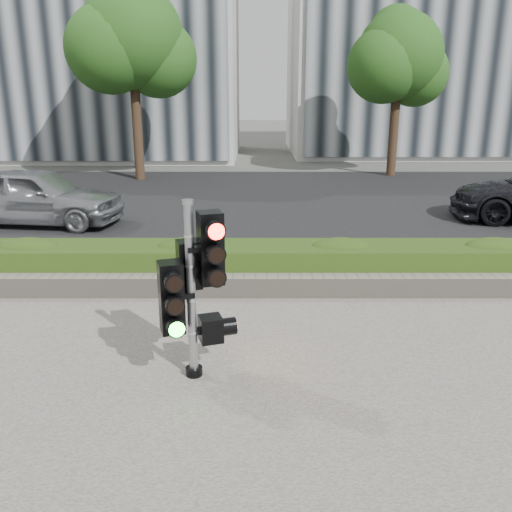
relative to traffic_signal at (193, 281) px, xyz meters
name	(u,v)px	position (x,y,z in m)	size (l,w,h in m)	color
ground	(255,348)	(0.72, 0.73, -1.21)	(120.00, 120.00, 0.00)	#51514C
sidewalk	(255,473)	(0.72, -1.77, -1.20)	(16.00, 11.00, 0.03)	#9E9389
road	(256,202)	(0.72, 10.73, -1.20)	(60.00, 13.00, 0.02)	black
curb	(256,270)	(0.72, 3.88, -1.15)	(60.00, 0.25, 0.12)	gray
stone_wall	(256,285)	(0.72, 2.63, -1.01)	(12.00, 0.32, 0.34)	gray
hedge	(256,264)	(0.72, 3.28, -0.84)	(12.00, 1.00, 0.68)	#4E7724
building_left	(76,3)	(-8.28, 23.73, 6.29)	(16.00, 9.00, 15.00)	#B7B7B2
building_right	(458,39)	(11.72, 25.73, 4.79)	(18.00, 10.00, 12.00)	#B7B7B2
tree_left	(132,41)	(-3.80, 15.29, 3.83)	(4.61, 4.03, 7.34)	black
tree_right	(398,59)	(6.20, 16.28, 3.27)	(4.10, 3.58, 6.53)	black
traffic_signal	(193,281)	(0.00, 0.00, 0.00)	(0.78, 0.66, 2.14)	black
car_silver	(37,196)	(-4.84, 7.73, -0.46)	(1.72, 4.28, 1.46)	#A2A4A9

